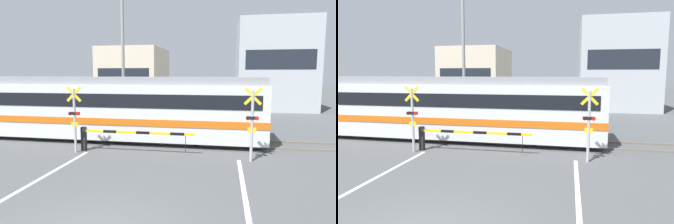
# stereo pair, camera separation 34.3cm
# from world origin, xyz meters

# --- Properties ---
(rail_track_near) EXTENTS (50.00, 0.10, 0.08)m
(rail_track_near) POSITION_xyz_m (0.00, 8.82, 0.04)
(rail_track_near) COLOR #6B6051
(rail_track_near) RESTS_ON ground_plane
(rail_track_far) EXTENTS (50.00, 0.10, 0.08)m
(rail_track_far) POSITION_xyz_m (0.00, 10.25, 0.04)
(rail_track_far) COLOR #6B6051
(rail_track_far) RESTS_ON ground_plane
(commuter_train) EXTENTS (17.34, 2.98, 3.25)m
(commuter_train) POSITION_xyz_m (-4.07, 9.54, 1.74)
(commuter_train) COLOR silver
(commuter_train) RESTS_ON ground_plane
(crossing_barrier_near) EXTENTS (5.05, 0.20, 1.07)m
(crossing_barrier_near) POSITION_xyz_m (-1.99, 7.01, 0.75)
(crossing_barrier_near) COLOR black
(crossing_barrier_near) RESTS_ON ground_plane
(crossing_barrier_far) EXTENTS (5.05, 0.20, 1.07)m
(crossing_barrier_far) POSITION_xyz_m (1.99, 12.76, 0.75)
(crossing_barrier_far) COLOR black
(crossing_barrier_far) RESTS_ON ground_plane
(crossing_signal_left) EXTENTS (0.68, 0.15, 2.89)m
(crossing_signal_left) POSITION_xyz_m (-3.69, 6.63, 1.59)
(crossing_signal_left) COLOR #B2B2B7
(crossing_signal_left) RESTS_ON ground_plane
(crossing_signal_right) EXTENTS (0.68, 0.15, 2.89)m
(crossing_signal_right) POSITION_xyz_m (3.69, 6.63, 1.59)
(crossing_signal_right) COLOR #B2B2B7
(crossing_signal_right) RESTS_ON ground_plane
(pedestrian) EXTENTS (0.38, 0.22, 1.62)m
(pedestrian) POSITION_xyz_m (-0.11, 16.31, 0.92)
(pedestrian) COLOR #23232D
(pedestrian) RESTS_ON ground_plane
(building_left_of_street) EXTENTS (6.05, 7.91, 6.07)m
(building_left_of_street) POSITION_xyz_m (-6.86, 26.15, 3.04)
(building_left_of_street) COLOR beige
(building_left_of_street) RESTS_ON ground_plane
(building_right_of_street) EXTENTS (6.93, 7.91, 8.43)m
(building_right_of_street) POSITION_xyz_m (7.30, 26.15, 4.21)
(building_right_of_street) COLOR #B2B7BC
(building_right_of_street) RESTS_ON ground_plane
(utility_pole_streetside) EXTENTS (0.22, 0.22, 8.59)m
(utility_pole_streetside) POSITION_xyz_m (-4.44, 15.26, 4.30)
(utility_pole_streetside) COLOR gray
(utility_pole_streetside) RESTS_ON ground_plane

